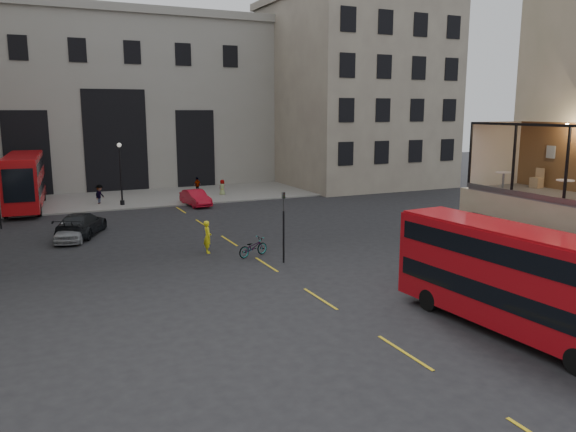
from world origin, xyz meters
name	(u,v)px	position (x,y,z in m)	size (l,w,h in m)	color
ground	(451,342)	(0.00, 0.00, 0.00)	(140.00, 140.00, 0.00)	black
gateway	(106,97)	(-5.00, 47.99, 9.39)	(35.00, 10.60, 18.00)	gray
building_right	(352,88)	(20.00, 39.97, 10.39)	(16.60, 18.60, 20.00)	#9F9580
pavement_far	(116,199)	(-6.00, 38.00, 0.06)	(40.00, 12.00, 0.12)	slate
traffic_light_near	(284,218)	(-1.00, 12.00, 2.42)	(0.16, 0.20, 3.80)	black
street_lamp_b	(121,178)	(-6.00, 34.00, 2.39)	(0.36, 0.36, 5.33)	black
bus_near	(512,275)	(2.55, -0.11, 2.18)	(2.92, 9.86, 3.88)	#AE0C14
bus_far	(24,179)	(-13.36, 35.89, 2.51)	(3.31, 11.33, 4.46)	#AE0C0F
car_a	(71,230)	(-10.87, 22.24, 0.69)	(1.63, 4.06, 1.38)	#9B9EA3
car_b	(196,198)	(-0.31, 31.56, 0.68)	(1.44, 4.12, 1.36)	#A50A1B
car_c	(81,224)	(-10.16, 23.52, 0.75)	(2.11, 5.18, 1.50)	black
bicycle	(253,247)	(-1.99, 13.95, 0.52)	(0.68, 1.96, 1.03)	gray
cyclist	(208,237)	(-4.06, 15.73, 0.93)	(0.68, 0.45, 1.86)	#FFF11A
pedestrian_b	(100,195)	(-7.64, 35.39, 0.88)	(1.14, 0.65, 1.76)	gray
pedestrian_c	(197,185)	(1.94, 38.96, 0.77)	(0.90, 0.37, 1.53)	gray
pedestrian_d	(222,188)	(3.55, 36.05, 0.77)	(0.75, 0.49, 1.53)	gray
cafe_table_mid	(565,187)	(5.45, 0.36, 5.14)	(0.65, 0.65, 0.82)	white
cafe_table_far	(503,178)	(5.44, 3.41, 5.14)	(0.66, 0.66, 0.82)	beige
cafe_chair_d	(537,182)	(7.52, 3.48, 4.86)	(0.46, 0.46, 0.87)	tan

